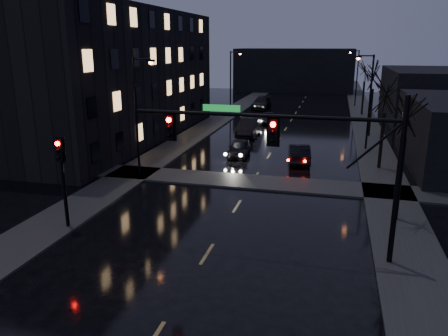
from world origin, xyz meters
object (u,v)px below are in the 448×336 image
Objects in this scene: oncoming_car_b at (249,127)px; lead_car at (299,153)px; oncoming_car_a at (239,148)px; oncoming_car_c at (269,118)px; oncoming_car_d at (261,103)px.

lead_car is at bearing -58.28° from oncoming_car_b.
oncoming_car_a is 0.91× the size of lead_car.
oncoming_car_a is 0.77× the size of oncoming_car_b.
oncoming_car_c is at bearing -81.13° from lead_car.
oncoming_car_a is 8.28m from oncoming_car_b.
oncoming_car_b is 1.18× the size of lead_car.
oncoming_car_d is (-1.97, 19.15, -0.07)m from oncoming_car_b.
oncoming_car_b is 0.96× the size of oncoming_car_d.
oncoming_car_c is 12.02m from oncoming_car_d.
oncoming_car_b is (-0.79, 8.24, 0.18)m from oncoming_car_a.
oncoming_car_b is at bearing -82.38° from oncoming_car_d.
oncoming_car_b is 19.25m from oncoming_car_d.
oncoming_car_d is (-2.82, 11.69, 0.15)m from oncoming_car_c.
oncoming_car_c is 17.19m from lead_car.
oncoming_car_b is at bearing -65.30° from lead_car.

